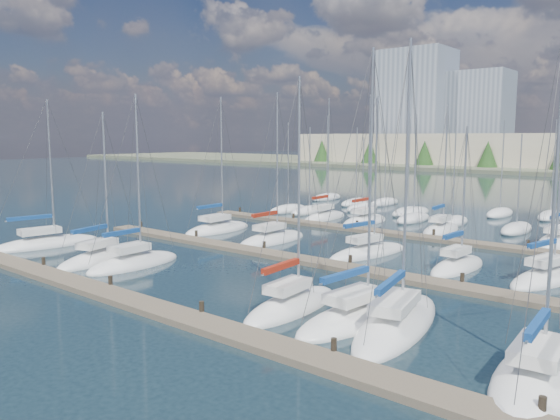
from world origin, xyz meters
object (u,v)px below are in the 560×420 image
Objects in this scene: sailboat_o at (365,221)px; sailboat_b at (102,258)px; sailboat_q at (555,242)px; sailboat_e at (359,316)px; sailboat_j at (272,239)px; sailboat_g at (539,376)px; sailboat_p at (441,230)px; sailboat_n at (325,217)px; sailboat_k at (368,253)px; sailboat_m at (548,278)px; sailboat_h at (218,229)px; sailboat_a at (46,244)px; sailboat_l at (457,267)px; sailboat_f at (397,323)px; sailboat_d at (292,306)px; sailboat_c at (134,263)px.

sailboat_b is at bearing -101.81° from sailboat_o.
sailboat_q is 0.76× the size of sailboat_e.
sailboat_j reaches higher than sailboat_q.
sailboat_p is at bearing 115.54° from sailboat_g.
sailboat_e is 1.21× the size of sailboat_b.
sailboat_k is at bearing -48.00° from sailboat_n.
sailboat_h is at bearing -165.73° from sailboat_m.
sailboat_a is 28.93m from sailboat_n.
sailboat_g is at bearing -26.11° from sailboat_h.
sailboat_f reaches higher than sailboat_l.
sailboat_k is at bearing -58.53° from sailboat_o.
sailboat_d reaches higher than sailboat_l.
sailboat_o is 0.99× the size of sailboat_f.
sailboat_g is at bearing -32.10° from sailboat_k.
sailboat_g reaches higher than sailboat_d.
sailboat_d is at bearing -100.28° from sailboat_l.
sailboat_l is 0.82× the size of sailboat_d.
sailboat_a is 8.35m from sailboat_b.
sailboat_a is at bearing -179.81° from sailboat_c.
sailboat_q is 34.74m from sailboat_c.
sailboat_n is (3.59, 13.01, 0.02)m from sailboat_h.
sailboat_n is at bearing 179.52° from sailboat_q.
sailboat_a reaches higher than sailboat_k.
sailboat_h is at bearing -122.09° from sailboat_o.
sailboat_j is 0.95× the size of sailboat_f.
sailboat_j reaches higher than sailboat_c.
sailboat_e is at bearing -38.29° from sailboat_j.
sailboat_e is (7.22, -26.97, -0.01)m from sailboat_p.
sailboat_h is 36.42m from sailboat_g.
sailboat_e reaches higher than sailboat_p.
sailboat_m is 0.97× the size of sailboat_b.
sailboat_h reaches higher than sailboat_l.
sailboat_n is (-23.42, -0.64, 0.02)m from sailboat_q.
sailboat_p is 31.15m from sailboat_b.
sailboat_a is at bearing 170.25° from sailboat_f.
sailboat_k is 18.78m from sailboat_n.
sailboat_j is at bearing 147.54° from sailboat_e.
sailboat_c is (-14.72, 0.61, -0.01)m from sailboat_d.
sailboat_q is 24.18m from sailboat_j.
sailboat_f reaches higher than sailboat_d.
sailboat_m is 14.24m from sailboat_f.
sailboat_o is 1.01× the size of sailboat_n.
sailboat_m is at bearing -28.88° from sailboat_n.
sailboat_g is (33.04, -15.33, 0.01)m from sailboat_h.
sailboat_e is at bearing -50.52° from sailboat_k.
sailboat_p is 27.92m from sailboat_e.
sailboat_o is at bearing 86.21° from sailboat_j.
sailboat_b reaches higher than sailboat_m.
sailboat_j is at bearing 134.19° from sailboat_f.
sailboat_h reaches higher than sailboat_b.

